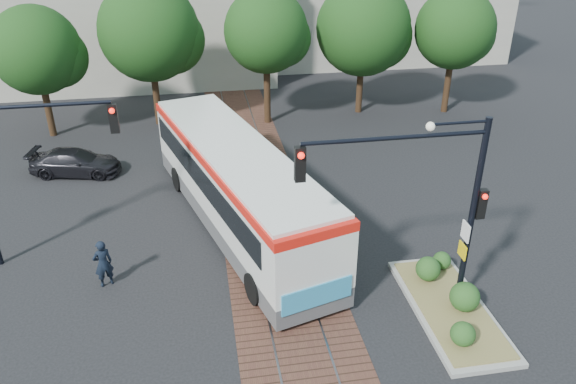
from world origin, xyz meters
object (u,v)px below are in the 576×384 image
object	(u,v)px
traffic_island	(450,300)
signal_pole_left	(10,160)
city_bus	(237,182)
signal_pole_main	(435,191)
officer	(103,263)
parked_car	(75,162)

from	to	relation	value
traffic_island	signal_pole_left	world-z (taller)	signal_pole_left
city_bus	traffic_island	world-z (taller)	city_bus
traffic_island	city_bus	bearing A→B (deg)	134.61
signal_pole_main	officer	xyz separation A→B (m)	(-9.60, 2.95, -3.31)
city_bus	signal_pole_main	size ratio (longest dim) A/B	2.12
signal_pole_main	signal_pole_left	size ratio (longest dim) A/B	1.00
city_bus	officer	distance (m)	5.59
signal_pole_left	parked_car	world-z (taller)	signal_pole_left
traffic_island	officer	world-z (taller)	officer
traffic_island	parked_car	world-z (taller)	parked_car
signal_pole_left	officer	distance (m)	4.41
city_bus	signal_pole_main	world-z (taller)	signal_pole_main
city_bus	parked_car	size ratio (longest dim) A/B	3.17
signal_pole_left	parked_car	xyz separation A→B (m)	(0.36, 6.93, -3.28)
city_bus	officer	xyz separation A→B (m)	(-4.61, -2.99, -1.02)
parked_car	signal_pole_main	bearing A→B (deg)	-123.52
traffic_island	parked_car	distance (m)	17.45
parked_car	signal_pole_left	bearing A→B (deg)	-171.84
city_bus	signal_pole_main	bearing A→B (deg)	-66.16
officer	parked_car	size ratio (longest dim) A/B	0.42
city_bus	signal_pole_left	bearing A→B (deg)	172.72
traffic_island	signal_pole_left	distance (m)	14.50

